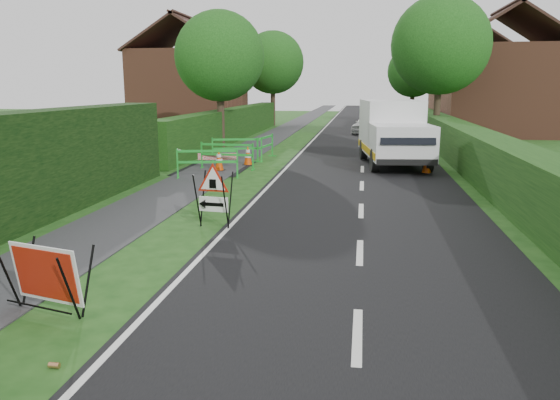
{
  "coord_description": "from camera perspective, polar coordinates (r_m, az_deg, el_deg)",
  "views": [
    {
      "loc": [
        2.5,
        -8.85,
        3.05
      ],
      "look_at": [
        0.8,
        2.25,
        0.7
      ],
      "focal_mm": 35.0,
      "sensor_mm": 36.0,
      "label": 1
    }
  ],
  "objects": [
    {
      "name": "ground",
      "position": [
        9.69,
        -6.76,
        -6.63
      ],
      "size": [
        120.0,
        120.0,
        0.0
      ],
      "primitive_type": "plane",
      "color": "#194313",
      "rests_on": "ground"
    },
    {
      "name": "road_surface",
      "position": [
        43.96,
        8.73,
        7.71
      ],
      "size": [
        6.0,
        90.0,
        0.02
      ],
      "primitive_type": "cube",
      "color": "black",
      "rests_on": "ground"
    },
    {
      "name": "footpath",
      "position": [
        44.3,
        1.54,
        7.87
      ],
      "size": [
        2.0,
        90.0,
        0.02
      ],
      "primitive_type": "cube",
      "color": "#2D2D30",
      "rests_on": "ground"
    },
    {
      "name": "hedge_west_far",
      "position": [
        31.9,
        -4.99,
        6.28
      ],
      "size": [
        1.0,
        24.0,
        1.8
      ],
      "primitive_type": "cube",
      "color": "#14380F",
      "rests_on": "ground"
    },
    {
      "name": "hedge_east",
      "position": [
        25.36,
        17.74,
        4.34
      ],
      "size": [
        1.2,
        50.0,
        1.5
      ],
      "primitive_type": "cube",
      "color": "#14380F",
      "rests_on": "ground"
    },
    {
      "name": "house_west",
      "position": [
        40.81,
        -9.35,
        11.45
      ],
      "size": [
        7.5,
        7.4,
        7.88
      ],
      "color": "brown",
      "rests_on": "ground"
    },
    {
      "name": "house_east_a",
      "position": [
        37.82,
        22.07,
        10.74
      ],
      "size": [
        7.5,
        7.4,
        7.88
      ],
      "color": "brown",
      "rests_on": "ground"
    },
    {
      "name": "house_east_b",
      "position": [
        51.73,
        19.63,
        10.98
      ],
      "size": [
        7.5,
        7.4,
        7.88
      ],
      "color": "brown",
      "rests_on": "ground"
    },
    {
      "name": "tree_nw",
      "position": [
        27.81,
        -6.33,
        14.7
      ],
      "size": [
        4.4,
        4.4,
        6.7
      ],
      "color": "#2D2116",
      "rests_on": "ground"
    },
    {
      "name": "tree_ne",
      "position": [
        31.17,
        16.44,
        15.26
      ],
      "size": [
        5.2,
        5.2,
        7.79
      ],
      "color": "#2D2116",
      "rests_on": "ground"
    },
    {
      "name": "tree_fw",
      "position": [
        43.47,
        -0.75,
        14.16
      ],
      "size": [
        4.8,
        4.8,
        7.24
      ],
      "color": "#2D2116",
      "rests_on": "ground"
    },
    {
      "name": "tree_fe",
      "position": [
        47.03,
        13.78,
        12.92
      ],
      "size": [
        4.2,
        4.2,
        6.33
      ],
      "color": "#2D2116",
      "rests_on": "ground"
    },
    {
      "name": "red_rect_sign",
      "position": [
        8.06,
        -23.28,
        -7.24
      ],
      "size": [
        1.26,
        0.95,
        0.96
      ],
      "rotation": [
        0.0,
        0.0,
        -0.26
      ],
      "color": "black",
      "rests_on": "ground"
    },
    {
      "name": "triangle_sign",
      "position": [
        11.86,
        -7.17,
        0.97
      ],
      "size": [
        0.93,
        0.93,
        1.21
      ],
      "rotation": [
        0.0,
        0.0,
        -0.13
      ],
      "color": "black",
      "rests_on": "ground"
    },
    {
      "name": "works_van",
      "position": [
        21.88,
        11.76,
        7.04
      ],
      "size": [
        2.77,
        5.69,
        2.5
      ],
      "rotation": [
        0.0,
        0.0,
        0.12
      ],
      "color": "silver",
      "rests_on": "ground"
    },
    {
      "name": "traffic_cone_0",
      "position": [
        20.06,
        15.1,
        3.79
      ],
      "size": [
        0.38,
        0.38,
        0.79
      ],
      "color": "black",
      "rests_on": "ground"
    },
    {
      "name": "traffic_cone_1",
      "position": [
        23.13,
        15.06,
        4.81
      ],
      "size": [
        0.38,
        0.38,
        0.79
      ],
      "color": "black",
      "rests_on": "ground"
    },
    {
      "name": "traffic_cone_2",
      "position": [
        25.18,
        14.25,
        5.39
      ],
      "size": [
        0.38,
        0.38,
        0.79
      ],
      "color": "black",
      "rests_on": "ground"
    },
    {
      "name": "traffic_cone_3",
      "position": [
        20.09,
        -6.39,
        4.14
      ],
      "size": [
        0.38,
        0.38,
        0.79
      ],
      "color": "black",
      "rests_on": "ground"
    },
    {
      "name": "traffic_cone_4",
      "position": [
        21.45,
        -3.38,
        4.67
      ],
      "size": [
        0.38,
        0.38,
        0.79
      ],
      "color": "black",
      "rests_on": "ground"
    },
    {
      "name": "ped_barrier_0",
      "position": [
        18.53,
        -7.6,
        4.2
      ],
      "size": [
        2.09,
        0.79,
        1.0
      ],
      "rotation": [
        0.0,
        0.0,
        0.22
      ],
      "color": "green",
      "rests_on": "ground"
    },
    {
      "name": "ped_barrier_1",
      "position": [
        20.46,
        -5.56,
        4.96
      ],
      "size": [
        2.08,
        0.5,
        1.0
      ],
      "rotation": [
        0.0,
        0.0,
        -0.07
      ],
      "color": "green",
      "rests_on": "ground"
    },
    {
      "name": "ped_barrier_2",
      "position": [
        22.45,
        -4.51,
        5.59
      ],
      "size": [
        2.09,
        0.82,
        1.0
      ],
      "rotation": [
        0.0,
        0.0,
        0.23
      ],
      "color": "green",
      "rests_on": "ground"
    },
    {
      "name": "ped_barrier_3",
      "position": [
        23.29,
        -1.56,
        5.84
      ],
      "size": [
        0.63,
        2.09,
        1.0
      ],
      "rotation": [
        0.0,
        0.0,
        1.43
      ],
      "color": "green",
      "rests_on": "ground"
    },
    {
      "name": "redwhite_plank",
      "position": [
        20.83,
        -6.48,
        3.32
      ],
      "size": [
        1.48,
        0.33,
        0.25
      ],
      "primitive_type": "cube",
      "rotation": [
        0.0,
        0.0,
        0.2
      ],
      "color": "red",
      "rests_on": "ground"
    },
    {
      "name": "litter_can",
      "position": [
        6.77,
        -22.5,
        -15.93
      ],
      "size": [
        0.12,
        0.07,
        0.07
      ],
      "primitive_type": "cylinder",
      "rotation": [
        0.0,
        1.57,
        0.0
      ],
      "color": "#BF7F4C",
      "rests_on": "ground"
    },
    {
      "name": "hatchback_car",
      "position": [
        36.37,
        9.19,
        7.82
      ],
      "size": [
        2.36,
        3.85,
        1.22
      ],
      "primitive_type": "imported",
      "rotation": [
        0.0,
        0.0,
        -0.27
      ],
      "color": "silver",
      "rests_on": "ground"
    }
  ]
}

